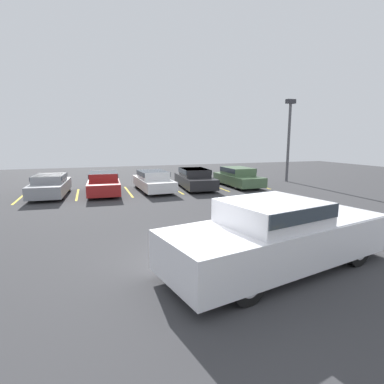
{
  "coord_description": "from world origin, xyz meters",
  "views": [
    {
      "loc": [
        -2.89,
        -6.59,
        3.15
      ],
      "look_at": [
        1.08,
        5.03,
        1.0
      ],
      "focal_mm": 28.0,
      "sensor_mm": 36.0,
      "label": 1
    }
  ],
  "objects_px": {
    "parked_sedan_b": "(104,182)",
    "parked_sedan_c": "(153,180)",
    "pickup_truck": "(280,234)",
    "parked_sedan_e": "(238,176)",
    "light_post": "(289,133)",
    "parked_sedan_a": "(50,185)",
    "parked_sedan_d": "(195,178)"
  },
  "relations": [
    {
      "from": "parked_sedan_c",
      "to": "parked_sedan_d",
      "type": "height_order",
      "value": "parked_sedan_d"
    },
    {
      "from": "parked_sedan_a",
      "to": "parked_sedan_e",
      "type": "distance_m",
      "value": 11.74
    },
    {
      "from": "parked_sedan_e",
      "to": "pickup_truck",
      "type": "bearing_deg",
      "value": -23.39
    },
    {
      "from": "pickup_truck",
      "to": "parked_sedan_b",
      "type": "relative_size",
      "value": 1.34
    },
    {
      "from": "parked_sedan_a",
      "to": "parked_sedan_c",
      "type": "relative_size",
      "value": 0.96
    },
    {
      "from": "pickup_truck",
      "to": "parked_sedan_e",
      "type": "distance_m",
      "value": 13.35
    },
    {
      "from": "parked_sedan_a",
      "to": "parked_sedan_b",
      "type": "relative_size",
      "value": 0.94
    },
    {
      "from": "parked_sedan_e",
      "to": "parked_sedan_b",
      "type": "bearing_deg",
      "value": -90.47
    },
    {
      "from": "parked_sedan_a",
      "to": "parked_sedan_d",
      "type": "distance_m",
      "value": 8.64
    },
    {
      "from": "pickup_truck",
      "to": "parked_sedan_e",
      "type": "height_order",
      "value": "pickup_truck"
    },
    {
      "from": "parked_sedan_d",
      "to": "light_post",
      "type": "relative_size",
      "value": 0.8
    },
    {
      "from": "parked_sedan_d",
      "to": "parked_sedan_e",
      "type": "height_order",
      "value": "parked_sedan_e"
    },
    {
      "from": "parked_sedan_b",
      "to": "parked_sedan_c",
      "type": "bearing_deg",
      "value": 92.13
    },
    {
      "from": "pickup_truck",
      "to": "parked_sedan_c",
      "type": "xyz_separation_m",
      "value": [
        -0.65,
        12.27,
        -0.2
      ]
    },
    {
      "from": "light_post",
      "to": "parked_sedan_d",
      "type": "bearing_deg",
      "value": -174.16
    },
    {
      "from": "parked_sedan_e",
      "to": "light_post",
      "type": "distance_m",
      "value": 5.59
    },
    {
      "from": "parked_sedan_a",
      "to": "light_post",
      "type": "bearing_deg",
      "value": 96.83
    },
    {
      "from": "parked_sedan_c",
      "to": "light_post",
      "type": "relative_size",
      "value": 0.76
    },
    {
      "from": "parked_sedan_a",
      "to": "parked_sedan_b",
      "type": "height_order",
      "value": "parked_sedan_b"
    },
    {
      "from": "pickup_truck",
      "to": "parked_sedan_b",
      "type": "xyz_separation_m",
      "value": [
        -3.6,
        12.3,
        -0.2
      ]
    },
    {
      "from": "parked_sedan_a",
      "to": "parked_sedan_c",
      "type": "height_order",
      "value": "parked_sedan_c"
    },
    {
      "from": "pickup_truck",
      "to": "parked_sedan_b",
      "type": "bearing_deg",
      "value": 94.66
    },
    {
      "from": "parked_sedan_e",
      "to": "light_post",
      "type": "relative_size",
      "value": 0.73
    },
    {
      "from": "parked_sedan_b",
      "to": "light_post",
      "type": "distance_m",
      "value": 13.85
    },
    {
      "from": "light_post",
      "to": "parked_sedan_a",
      "type": "bearing_deg",
      "value": -176.98
    },
    {
      "from": "parked_sedan_c",
      "to": "light_post",
      "type": "distance_m",
      "value": 10.99
    },
    {
      "from": "parked_sedan_b",
      "to": "parked_sedan_c",
      "type": "distance_m",
      "value": 2.96
    },
    {
      "from": "parked_sedan_c",
      "to": "parked_sedan_e",
      "type": "distance_m",
      "value": 5.88
    },
    {
      "from": "pickup_truck",
      "to": "parked_sedan_d",
      "type": "bearing_deg",
      "value": 68.56
    },
    {
      "from": "parked_sedan_c",
      "to": "parked_sedan_d",
      "type": "xyz_separation_m",
      "value": [
        2.79,
        0.15,
        0.02
      ]
    },
    {
      "from": "parked_sedan_a",
      "to": "pickup_truck",
      "type": "bearing_deg",
      "value": 31.57
    },
    {
      "from": "parked_sedan_b",
      "to": "parked_sedan_d",
      "type": "height_order",
      "value": "parked_sedan_d"
    }
  ]
}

